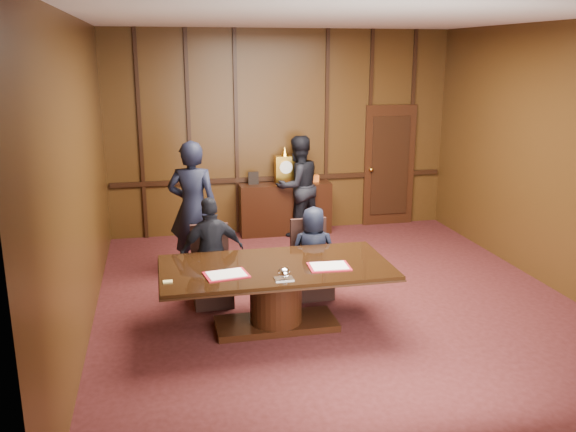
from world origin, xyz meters
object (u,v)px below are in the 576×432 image
Objects in this scene: conference_table at (276,286)px; signatory_left at (212,252)px; sideboard at (285,206)px; signatory_right at (313,253)px; witness_left at (193,208)px; witness_right at (298,186)px.

signatory_left reaches higher than conference_table.
signatory_right is at bearing -94.85° from sideboard.
conference_table is at bearing 126.04° from witness_left.
witness_right is (1.10, 3.60, 0.36)m from conference_table.
signatory_left is 3.30m from witness_right.
witness_left is (-1.44, 1.23, 0.36)m from signatory_right.
signatory_left is 0.72× the size of witness_left.
witness_left reaches higher than witness_right.
signatory_left is 1.30m from signatory_right.
witness_left is at bearing -93.27° from signatory_left.
sideboard is 3.35m from signatory_left.
conference_table is 3.78m from witness_right.
signatory_right is 0.62× the size of witness_left.
signatory_left is (-1.55, -2.96, 0.21)m from sideboard.
signatory_right is 0.69× the size of witness_right.
conference_table is (-0.90, -3.76, 0.02)m from sideboard.
sideboard is 1.33× the size of signatory_right.
sideboard is 1.14× the size of signatory_left.
signatory_right is at bearing 58.79° from witness_right.
sideboard is at bearing -119.72° from witness_left.
signatory_left is at bearing 10.54° from signatory_right.
witness_right is at bearing -39.28° from sideboard.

